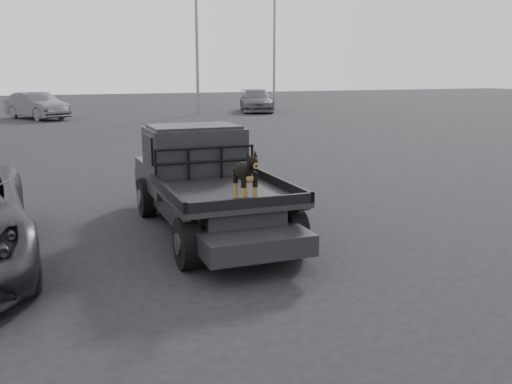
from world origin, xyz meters
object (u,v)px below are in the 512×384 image
object	(u,v)px
flatbed_ute	(209,207)
floodlight_mid	(196,1)
distant_car_a	(37,106)
distant_car_b	(256,101)
dog	(245,176)

from	to	relation	value
flatbed_ute	floodlight_mid	distance (m)	27.07
distant_car_a	flatbed_ute	bearing A→B (deg)	-113.06
distant_car_a	distant_car_b	bearing A→B (deg)	-25.39
distant_car_a	distant_car_b	distance (m)	13.73
distant_car_b	floodlight_mid	bearing A→B (deg)	-150.26
distant_car_b	floodlight_mid	world-z (taller)	floodlight_mid
distant_car_a	distant_car_b	xyz separation A→B (m)	(13.71, 0.89, -0.03)
dog	distant_car_a	distance (m)	27.37
floodlight_mid	distant_car_b	bearing A→B (deg)	13.58
flatbed_ute	floodlight_mid	size ratio (longest dim) A/B	0.44
dog	distant_car_a	size ratio (longest dim) A/B	0.16
distant_car_b	dog	bearing A→B (deg)	-95.07
distant_car_a	floodlight_mid	xyz separation A→B (m)	(9.42, -0.15, 6.01)
flatbed_ute	floodlight_mid	bearing A→B (deg)	75.21
dog	distant_car_b	size ratio (longest dim) A/B	0.15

